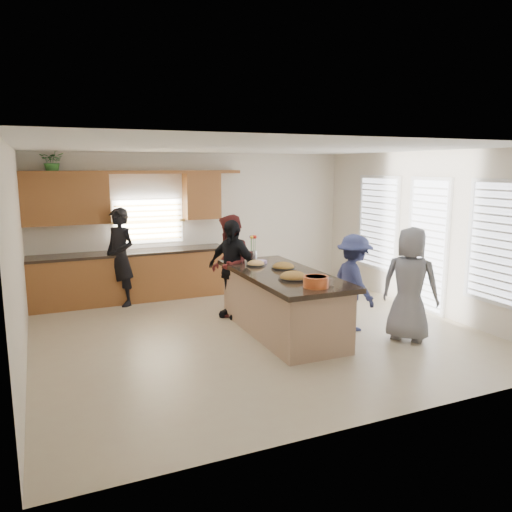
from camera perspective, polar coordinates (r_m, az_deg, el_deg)
name	(u,v)px	position (r m, az deg, el deg)	size (l,w,h in m)	color
floor	(257,332)	(7.82, 0.08, -8.72)	(6.50, 6.50, 0.00)	#C2B390
room_shell	(257,210)	(7.42, 0.08, 5.30)	(6.52, 6.02, 2.81)	silver
back_cabinetry	(128,253)	(9.75, -14.46, 0.30)	(4.08, 0.66, 2.46)	brown
right_wall_glazing	(429,236)	(9.17, 19.19, 2.15)	(0.06, 4.00, 2.25)	white
island	(282,304)	(7.70, 2.99, -5.51)	(1.18, 2.71, 0.95)	tan
platter_front	(293,277)	(7.13, 4.29, -2.44)	(0.43, 0.43, 0.17)	black
platter_mid	(283,267)	(7.84, 3.15, -1.27)	(0.38, 0.38, 0.15)	black
platter_back	(256,264)	(8.08, -0.01, -0.92)	(0.31, 0.31, 0.12)	black
salad_bowl	(316,281)	(6.68, 6.86, -2.87)	(0.34, 0.34, 0.15)	#D45826
clear_cup	(331,282)	(6.81, 8.51, -2.96)	(0.09, 0.09, 0.10)	white
plate_stack	(261,262)	(8.28, 0.59, -0.67)	(0.20, 0.20, 0.05)	#B38ECF
flower_vase	(253,247)	(8.66, -0.31, 1.04)	(0.14, 0.14, 0.41)	silver
potted_plant	(53,161)	(9.59, -22.21, 10.00)	(0.41, 0.35, 0.45)	#367E32
woman_left_back	(120,257)	(9.45, -15.28, -0.11)	(0.66, 0.43, 1.81)	black
woman_left_mid	(229,266)	(8.53, -3.05, -1.10)	(0.84, 0.66, 1.73)	#571B1A
woman_left_front	(232,269)	(8.42, -2.78, -1.47)	(0.98, 0.41, 1.67)	black
woman_right_back	(354,282)	(7.92, 11.12, -2.99)	(0.98, 0.56, 1.51)	navy
woman_right_front	(410,284)	(7.63, 17.18, -3.08)	(0.82, 0.54, 1.69)	gray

